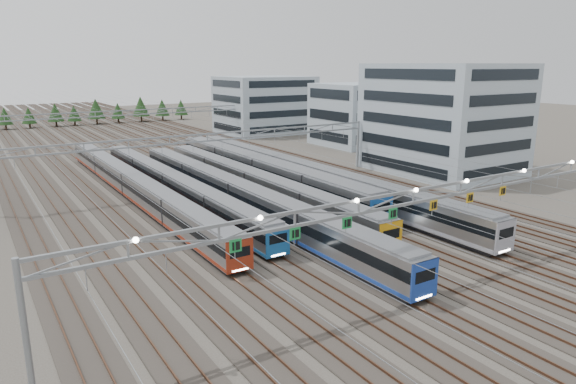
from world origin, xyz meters
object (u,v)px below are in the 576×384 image
train_e (262,171)px  gantry_far (123,117)px  train_b (172,184)px  gantry_near (414,200)px  train_c (239,196)px  depot_bldg_mid (354,115)px  train_a (131,184)px  depot_bldg_north (265,105)px  depot_bldg_south (443,119)px  train_f (305,174)px  gantry_mid (208,144)px  train_d (254,184)px

train_e → gantry_far: (-6.75, 48.67, 4.08)m
train_b → gantry_near: (6.70, -36.96, 5.20)m
gantry_near → gantry_far: 85.12m
train_c → depot_bldg_mid: size_ratio=3.74×
train_a → train_e: (18.00, -3.59, 0.40)m
train_b → gantry_near: size_ratio=0.97×
depot_bldg_north → gantry_near: bearing=-112.9°
gantry_near → depot_bldg_south: (37.50, 30.09, 1.70)m
train_c → depot_bldg_south: 40.45m
train_e → train_f: size_ratio=0.78×
train_c → train_e: (9.00, 10.23, 0.27)m
depot_bldg_north → depot_bldg_mid: bearing=-78.6°
train_a → train_b: size_ratio=1.16×
train_f → depot_bldg_north: 63.69m
train_c → train_f: bearing=22.8°
gantry_far → depot_bldg_north: (37.85, 4.42, 0.83)m
depot_bldg_north → train_b: bearing=-130.3°
train_a → gantry_mid: bearing=0.4°
train_e → depot_bldg_south: 32.02m
depot_bldg_mid → depot_bldg_north: size_ratio=0.73×
train_a → depot_bldg_south: bearing=-11.6°
train_c → depot_bldg_north: (40.10, 63.32, 5.17)m
depot_bldg_south → gantry_far: bearing=124.2°
train_b → gantry_near: gantry_near is taller
train_d → gantry_near: (-2.30, -30.66, 5.04)m
train_b → train_f: train_f is taller
gantry_mid → depot_bldg_north: bearing=52.6°
train_f → depot_bldg_mid: depot_bldg_mid is taller
train_b → train_e: train_e is taller
gantry_near → depot_bldg_south: depot_bldg_south is taller
train_d → depot_bldg_mid: depot_bldg_mid is taller
train_d → depot_bldg_north: 69.00m
train_a → depot_bldg_mid: depot_bldg_mid is taller
train_a → train_d: 16.44m
depot_bldg_south → depot_bldg_mid: depot_bldg_south is taller
depot_bldg_north → gantry_far: bearing=-173.3°
train_b → train_f: (18.00, -5.07, 0.20)m
train_a → gantry_mid: 12.11m
train_f → train_b: bearing=164.3°
train_a → train_c: (9.00, -13.83, 0.13)m
train_e → gantry_far: 49.30m
gantry_far → train_e: bearing=-82.1°
train_a → depot_bldg_mid: bearing=20.3°
gantry_mid → train_a: bearing=-179.6°
depot_bldg_mid → depot_bldg_north: depot_bldg_north is taller
train_d → gantry_near: size_ratio=0.93×
train_a → depot_bldg_mid: 58.81m
train_b → depot_bldg_south: size_ratio=2.49×
train_f → depot_bldg_mid: bearing=41.2°
train_c → train_d: train_d is taller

